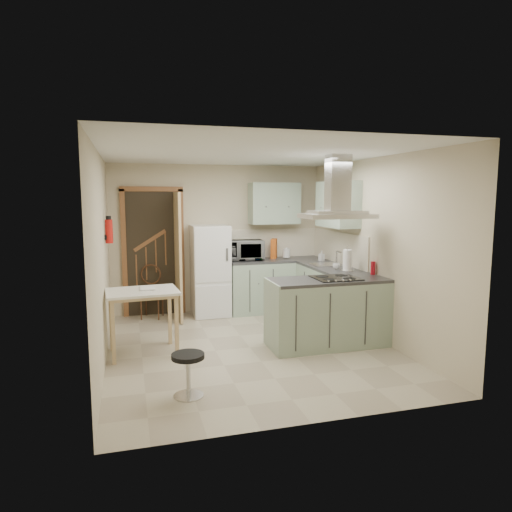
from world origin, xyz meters
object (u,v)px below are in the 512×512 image
object	(u,v)px
bentwood_chair	(152,294)
stool	(188,375)
drop_leaf_table	(143,322)
peninsula	(328,312)
extractor_hood	(337,216)
microwave	(245,250)
fridge	(210,271)

from	to	relation	value
bentwood_chair	stool	distance (m)	3.13
stool	drop_leaf_table	bearing A→B (deg)	105.29
peninsula	stool	distance (m)	2.27
extractor_hood	stool	xyz separation A→B (m)	(-2.09, -1.07, -1.50)
stool	microwave	world-z (taller)	microwave
microwave	drop_leaf_table	bearing A→B (deg)	-130.71
peninsula	drop_leaf_table	size ratio (longest dim) A/B	1.79
extractor_hood	bentwood_chair	distance (m)	3.34
fridge	microwave	world-z (taller)	fridge
stool	microwave	bearing A→B (deg)	65.98
extractor_hood	drop_leaf_table	xyz separation A→B (m)	(-2.47, 0.33, -1.31)
stool	bentwood_chair	bearing A→B (deg)	93.50
drop_leaf_table	bentwood_chair	xyz separation A→B (m)	(0.19, 1.72, -0.01)
extractor_hood	microwave	world-z (taller)	extractor_hood
peninsula	extractor_hood	bearing A→B (deg)	0.00
fridge	drop_leaf_table	distance (m)	2.04
extractor_hood	fridge	bearing A→B (deg)	123.79
fridge	bentwood_chair	bearing A→B (deg)	176.16
fridge	drop_leaf_table	xyz separation A→B (m)	(-1.15, -1.65, -0.34)
bentwood_chair	stool	xyz separation A→B (m)	(0.19, -3.11, -0.17)
peninsula	microwave	size ratio (longest dim) A/B	2.59
fridge	drop_leaf_table	world-z (taller)	fridge
bentwood_chair	drop_leaf_table	bearing A→B (deg)	-78.52
bentwood_chair	stool	bearing A→B (deg)	-68.66
fridge	drop_leaf_table	bearing A→B (deg)	-124.73
peninsula	microwave	xyz separation A→B (m)	(-0.61, 2.03, 0.62)
extractor_hood	bentwood_chair	world-z (taller)	extractor_hood
drop_leaf_table	stool	bearing A→B (deg)	-78.82
fridge	extractor_hood	bearing A→B (deg)	-56.21
bentwood_chair	microwave	size ratio (longest dim) A/B	1.32
extractor_hood	bentwood_chair	xyz separation A→B (m)	(-2.28, 2.04, -1.33)
drop_leaf_table	microwave	bearing A→B (deg)	39.86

